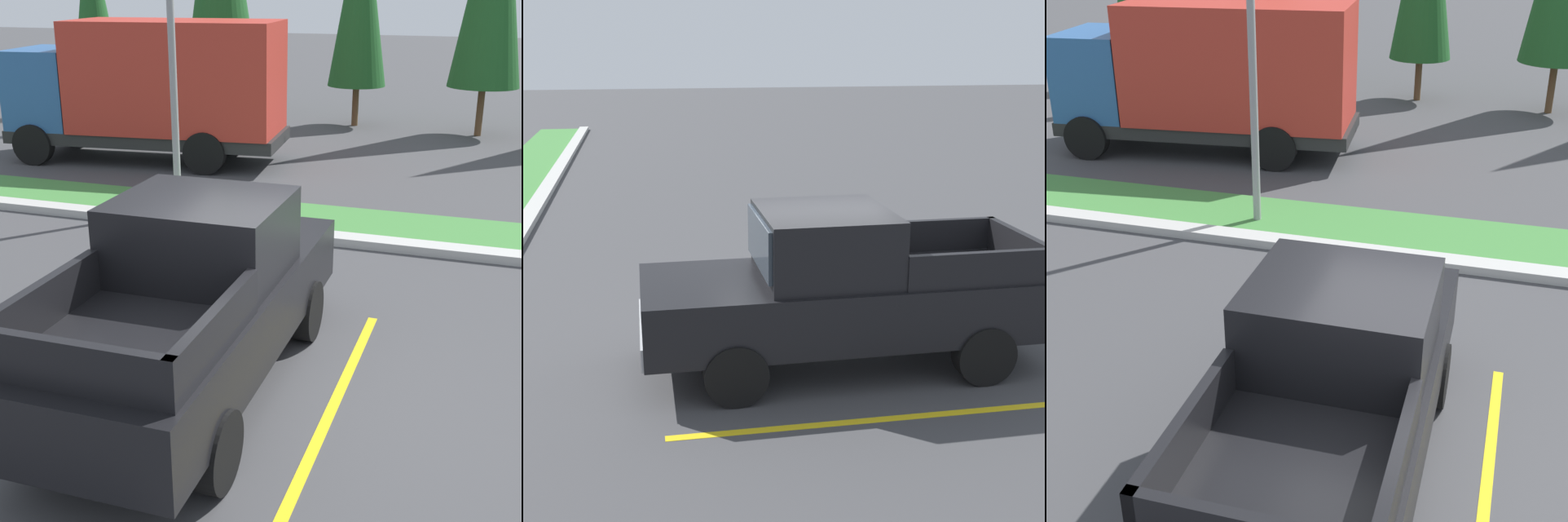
{
  "view_description": "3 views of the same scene",
  "coord_description": "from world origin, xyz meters",
  "views": [
    {
      "loc": [
        2.09,
        -6.79,
        4.21
      ],
      "look_at": [
        -0.41,
        0.62,
        1.25
      ],
      "focal_mm": 50.54,
      "sensor_mm": 36.0,
      "label": 1
    },
    {
      "loc": [
        -9.85,
        2.22,
        4.12
      ],
      "look_at": [
        -0.8,
        0.55,
        1.44
      ],
      "focal_mm": 52.33,
      "sensor_mm": 36.0,
      "label": 2
    },
    {
      "loc": [
        0.54,
        -5.96,
        5.3
      ],
      "look_at": [
        -1.86,
        2.18,
        1.2
      ],
      "focal_mm": 50.83,
      "sensor_mm": 36.0,
      "label": 3
    }
  ],
  "objects": [
    {
      "name": "street_light",
      "position": [
        -3.91,
        5.74,
        3.8
      ],
      "size": [
        0.24,
        1.49,
        6.51
      ],
      "color": "gray",
      "rests_on": "ground"
    },
    {
      "name": "parking_line_near",
      "position": [
        -2.44,
        -0.25,
        0.0
      ],
      "size": [
        0.12,
        4.8,
        0.01
      ],
      "primitive_type": "cube",
      "color": "yellow",
      "rests_on": "ground"
    },
    {
      "name": "pickup_truck_main",
      "position": [
        -0.89,
        -0.19,
        1.04
      ],
      "size": [
        2.01,
        5.24,
        2.1
      ],
      "color": "black",
      "rests_on": "ground"
    },
    {
      "name": "curb_strip",
      "position": [
        0.0,
        5.0,
        0.07
      ],
      "size": [
        56.0,
        0.4,
        0.15
      ],
      "primitive_type": "cube",
      "color": "#B2B2AD",
      "rests_on": "ground"
    },
    {
      "name": "ground_plane",
      "position": [
        0.0,
        0.0,
        0.0
      ],
      "size": [
        120.0,
        120.0,
        0.0
      ],
      "primitive_type": "plane",
      "color": "#424244"
    },
    {
      "name": "grass_median",
      "position": [
        0.0,
        6.1,
        0.03
      ],
      "size": [
        56.0,
        1.8,
        0.06
      ],
      "primitive_type": "cube",
      "color": "#42843D",
      "rests_on": "ground"
    },
    {
      "name": "cypress_tree_leftmost",
      "position": [
        -11.49,
        15.93,
        3.7
      ],
      "size": [
        1.64,
        1.64,
        6.29
      ],
      "color": "brown",
      "rests_on": "ground"
    },
    {
      "name": "parking_line_far",
      "position": [
        0.66,
        -0.25,
        0.0
      ],
      "size": [
        0.12,
        4.8,
        0.01
      ],
      "primitive_type": "cube",
      "color": "yellow",
      "rests_on": "ground"
    },
    {
      "name": "cargo_truck_distant",
      "position": [
        -6.32,
        9.75,
        1.85
      ],
      "size": [
        7.0,
        3.08,
        3.4
      ],
      "color": "black",
      "rests_on": "ground"
    }
  ]
}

